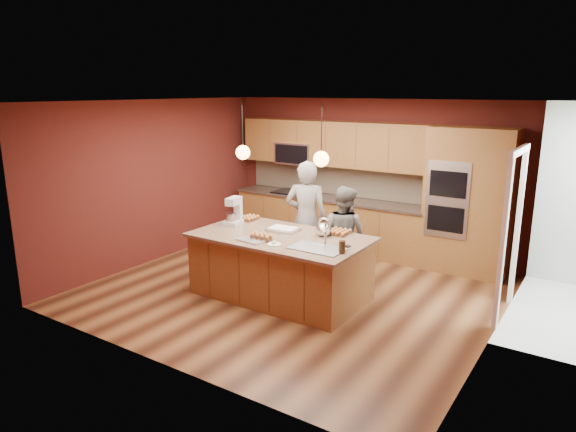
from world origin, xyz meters
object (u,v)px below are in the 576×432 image
Objects in this scene: island at (281,265)px; stand_mixer at (234,213)px; mixing_bowl at (324,230)px; person_right at (343,235)px; person_left at (306,219)px.

stand_mixer reaches higher than island.
person_right is at bearing 90.70° from mixing_bowl.
stand_mixer is (-1.41, -0.82, 0.32)m from person_right.
person_left reaches higher than mixing_bowl.
island is at bearing -17.91° from stand_mixer.
island is 1.62× the size of person_right.
person_right reaches higher than island.
person_right is (0.64, 0.00, -0.16)m from person_left.
person_left reaches higher than stand_mixer.
island is 1.12m from stand_mixer.
person_left is at bearing 35.91° from stand_mixer.
person_left reaches higher than person_right.
island is 10.75× the size of mixing_bowl.
island is 1.05m from person_left.
island is 5.82× the size of stand_mixer.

